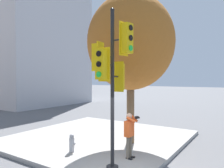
{
  "coord_description": "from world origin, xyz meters",
  "views": [
    {
      "loc": [
        -5.33,
        -3.1,
        3.1
      ],
      "look_at": [
        0.81,
        0.91,
        2.92
      ],
      "focal_mm": 35.0,
      "sensor_mm": 36.0,
      "label": 1
    }
  ],
  "objects_px": {
    "traffic_signal_pole": "(112,70)",
    "fire_hydrant": "(72,143)",
    "person_photographer": "(130,131)",
    "street_tree": "(131,43)"
  },
  "relations": [
    {
      "from": "person_photographer",
      "to": "street_tree",
      "type": "height_order",
      "value": "street_tree"
    },
    {
      "from": "street_tree",
      "to": "fire_hydrant",
      "type": "relative_size",
      "value": 9.33
    },
    {
      "from": "traffic_signal_pole",
      "to": "fire_hydrant",
      "type": "bearing_deg",
      "value": 76.24
    },
    {
      "from": "street_tree",
      "to": "fire_hydrant",
      "type": "bearing_deg",
      "value": 150.54
    },
    {
      "from": "person_photographer",
      "to": "traffic_signal_pole",
      "type": "bearing_deg",
      "value": -179.51
    },
    {
      "from": "person_photographer",
      "to": "fire_hydrant",
      "type": "distance_m",
      "value": 2.43
    },
    {
      "from": "street_tree",
      "to": "person_photographer",
      "type": "bearing_deg",
      "value": -152.7
    },
    {
      "from": "traffic_signal_pole",
      "to": "street_tree",
      "type": "bearing_deg",
      "value": 17.04
    },
    {
      "from": "person_photographer",
      "to": "fire_hydrant",
      "type": "bearing_deg",
      "value": 106.47
    },
    {
      "from": "person_photographer",
      "to": "fire_hydrant",
      "type": "xyz_separation_m",
      "value": [
        -0.67,
        2.25,
        -0.65
      ]
    }
  ]
}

